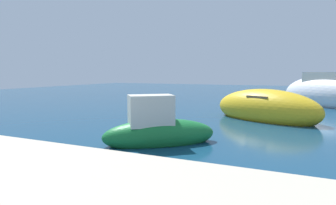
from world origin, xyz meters
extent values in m
ellipsoid|color=white|center=(-5.97, 12.83, 0.66)|extent=(6.74, 6.01, 2.41)
cube|color=beige|center=(-6.38, 13.14, 1.69)|extent=(2.73, 2.66, 0.62)
ellipsoid|color=gold|center=(-9.14, 6.13, 0.46)|extent=(5.01, 3.66, 1.67)
cube|color=brown|center=(-9.14, 6.13, 1.00)|extent=(1.47, 1.74, 0.08)
ellipsoid|color=#197233|center=(-11.39, 0.59, 0.25)|extent=(3.08, 2.79, 0.90)
cube|color=beige|center=(-11.59, 0.43, 0.94)|extent=(1.36, 1.30, 0.85)
camera|label=1|loc=(-7.97, -6.46, 1.98)|focal=30.73mm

